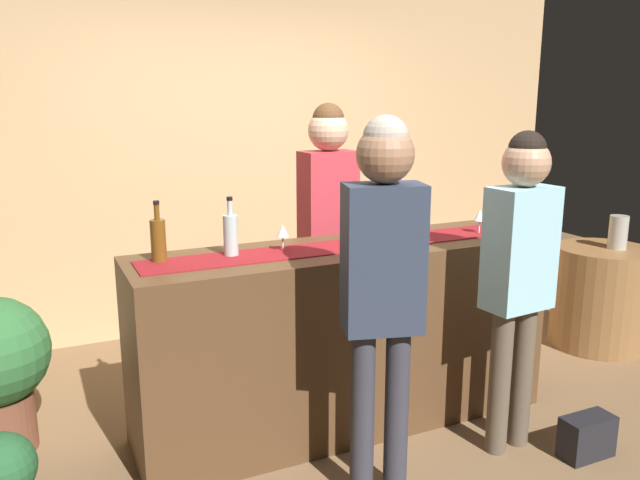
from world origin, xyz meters
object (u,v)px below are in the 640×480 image
handbag (587,437)px  potted_plant_small (2,475)px  wine_glass_far_end (405,219)px  customer_sipping (519,260)px  vase_on_side_table (618,232)px  wine_glass_near_customer (480,216)px  wine_bottle_clear (231,234)px  wine_glass_mid_counter (283,232)px  wine_bottle_amber (158,239)px  customer_browsing (383,270)px  round_side_table (600,297)px  bartender (328,211)px  wine_bottle_green (378,220)px

handbag → potted_plant_small: bearing=166.5°
wine_glass_far_end → customer_sipping: 0.71m
customer_sipping → vase_on_side_table: 1.82m
wine_glass_near_customer → wine_bottle_clear: bearing=175.8°
handbag → wine_glass_mid_counter: bearing=146.0°
wine_bottle_clear → wine_glass_mid_counter: size_ratio=2.10×
wine_bottle_amber → potted_plant_small: size_ratio=0.70×
wine_bottle_amber → potted_plant_small: (-0.77, -0.29, -0.89)m
customer_browsing → handbag: bearing=7.1°
wine_glass_near_customer → potted_plant_small: bearing=-176.7°
vase_on_side_table → customer_sipping: bearing=-154.1°
customer_browsing → handbag: customer_browsing is taller
round_side_table → wine_glass_mid_counter: bearing=-175.6°
wine_bottle_clear → bartender: (0.79, 0.52, -0.03)m
wine_bottle_clear → wine_bottle_amber: 0.35m
wine_glass_far_end → round_side_table: 1.99m
wine_glass_far_end → wine_bottle_green: bearing=173.2°
wine_bottle_green → wine_glass_near_customer: size_ratio=2.10×
wine_bottle_amber → customer_sipping: customer_sipping is taller
wine_glass_far_end → potted_plant_small: size_ratio=0.33×
wine_glass_near_customer → vase_on_side_table: bearing=9.4°
round_side_table → bartender: bearing=170.5°
wine_glass_near_customer → wine_bottle_green: bearing=168.4°
wine_bottle_clear → handbag: bearing=-29.8°
wine_glass_near_customer → wine_glass_mid_counter: bearing=175.9°
bartender → customer_sipping: size_ratio=1.07×
wine_bottle_clear → round_side_table: wine_bottle_clear is taller
wine_glass_far_end → customer_sipping: (0.25, -0.66, -0.11)m
wine_glass_mid_counter → customer_sipping: 1.20m
wine_bottle_green → wine_glass_mid_counter: bearing=-176.3°
wine_glass_mid_counter → potted_plant_small: size_ratio=0.33×
wine_glass_near_customer → customer_sipping: 0.60m
round_side_table → potted_plant_small: 4.00m
bartender → round_side_table: bearing=167.7°
wine_bottle_amber → wine_bottle_clear: bearing=-5.4°
potted_plant_small → vase_on_side_table: bearing=5.5°
wine_bottle_green → wine_glass_near_customer: bearing=-11.6°
customer_browsing → handbag: 1.51m
wine_bottle_amber → vase_on_side_table: bearing=1.7°
wine_bottle_green → wine_glass_far_end: 0.17m
round_side_table → wine_glass_far_end: bearing=-174.3°
customer_sipping → customer_browsing: (-0.83, -0.08, 0.07)m
wine_bottle_amber → customer_browsing: bearing=-43.8°
wine_glass_far_end → handbag: wine_glass_far_end is taller
wine_glass_far_end → bartender: size_ratio=0.08×
wine_glass_near_customer → round_side_table: wine_glass_near_customer is taller
potted_plant_small → handbag: potted_plant_small is taller
potted_plant_small → wine_bottle_green: bearing=7.9°
customer_sipping → wine_glass_mid_counter: bearing=142.3°
customer_sipping → round_side_table: customer_sipping is taller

